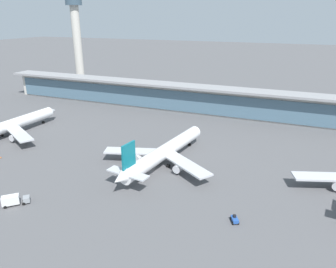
# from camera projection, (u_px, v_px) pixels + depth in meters

# --- Properties ---
(ground_plane) EXTENTS (1200.00, 1200.00, 0.00)m
(ground_plane) POSITION_uv_depth(u_px,v_px,m) (148.00, 169.00, 113.16)
(ground_plane) COLOR #515154
(airliner_left_stand) EXTENTS (43.59, 56.72, 15.10)m
(airliner_left_stand) POSITION_uv_depth(u_px,v_px,m) (7.00, 126.00, 142.31)
(airliner_left_stand) COLOR white
(airliner_left_stand) RESTS_ON ground
(airliner_centre_stand) EXTENTS (43.15, 56.62, 15.10)m
(airliner_centre_stand) POSITION_uv_depth(u_px,v_px,m) (164.00, 152.00, 115.26)
(airliner_centre_stand) COLOR white
(airliner_centre_stand) RESTS_ON ground
(service_truck_under_wing_blue) EXTENTS (2.82, 3.32, 2.05)m
(service_truck_under_wing_blue) POSITION_uv_depth(u_px,v_px,m) (235.00, 219.00, 83.68)
(service_truck_under_wing_blue) COLOR #234C9E
(service_truck_under_wing_blue) RESTS_ON ground
(service_truck_mid_apron_grey) EXTENTS (6.86, 6.71, 3.10)m
(service_truck_mid_apron_grey) POSITION_uv_depth(u_px,v_px,m) (14.00, 200.00, 91.02)
(service_truck_mid_apron_grey) COLOR gray
(service_truck_mid_apron_grey) RESTS_ON ground
(terminal_building) EXTENTS (262.84, 12.80, 15.20)m
(terminal_building) POSITION_uv_depth(u_px,v_px,m) (207.00, 99.00, 175.44)
(terminal_building) COLOR beige
(terminal_building) RESTS_ON ground
(control_tower) EXTENTS (12.00, 12.00, 70.57)m
(control_tower) POSITION_uv_depth(u_px,v_px,m) (76.00, 33.00, 240.09)
(control_tower) COLOR beige
(control_tower) RESTS_ON ground
(safety_cone_bravo) EXTENTS (0.62, 0.62, 0.70)m
(safety_cone_bravo) POSITION_uv_depth(u_px,v_px,m) (1.00, 157.00, 121.73)
(safety_cone_bravo) COLOR orange
(safety_cone_bravo) RESTS_ON ground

